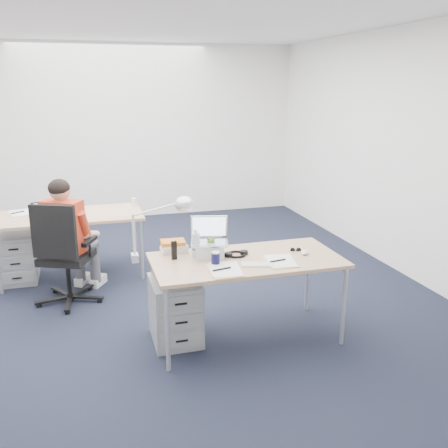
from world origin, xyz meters
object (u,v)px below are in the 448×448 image
object	(u,v)px
desk_lamp	(154,228)
water_bottle	(196,243)
seated_person	(71,238)
office_chair	(67,274)
headphones	(236,254)
bear_figurine	(211,247)
drawer_pedestal_far	(18,257)
dark_laptop	(47,210)
far_cup	(134,202)
desk_near	(247,264)
silver_laptop	(210,238)
can_koozie	(216,258)
drawer_pedestal_near	(175,310)
wireless_keyboard	(258,264)
book_stack	(174,246)
cordless_phone	(174,250)
desk_far	(70,219)
sunglasses	(296,250)

from	to	relation	value
desk_lamp	water_bottle	bearing A→B (deg)	8.64
seated_person	office_chair	bearing A→B (deg)	-83.66
headphones	water_bottle	distance (m)	0.36
bear_figurine	office_chair	bearing A→B (deg)	121.07
seated_person	desk_lamp	size ratio (longest dim) A/B	2.29
drawer_pedestal_far	dark_laptop	bearing A→B (deg)	-25.04
dark_laptop	far_cup	size ratio (longest dim) A/B	2.92
dark_laptop	desk_near	bearing A→B (deg)	-68.27
desk_near	seated_person	distance (m)	1.97
silver_laptop	can_koozie	size ratio (longest dim) A/B	2.96
headphones	dark_laptop	world-z (taller)	dark_laptop
office_chair	far_cup	world-z (taller)	office_chair
drawer_pedestal_near	far_cup	bearing A→B (deg)	92.70
office_chair	wireless_keyboard	world-z (taller)	office_chair
book_stack	seated_person	bearing A→B (deg)	131.19
desk_near	cordless_phone	bearing A→B (deg)	165.81
desk_far	drawer_pedestal_far	xyz separation A→B (m)	(-0.60, 0.01, -0.41)
headphones	seated_person	bearing A→B (deg)	130.67
seated_person	dark_laptop	distance (m)	0.55
headphones	desk_lamp	xyz separation A→B (m)	(-0.69, 0.09, 0.26)
sunglasses	drawer_pedestal_far	bearing A→B (deg)	159.11
wireless_keyboard	can_koozie	world-z (taller)	can_koozie
far_cup	cordless_phone	bearing A→B (deg)	-87.03
drawer_pedestal_near	dark_laptop	world-z (taller)	dark_laptop
sunglasses	desk_near	bearing A→B (deg)	-156.29
sunglasses	far_cup	world-z (taller)	far_cup
can_koozie	book_stack	distance (m)	0.50
desk_near	headphones	bearing A→B (deg)	121.89
book_stack	can_koozie	bearing A→B (deg)	-57.82
seated_person	wireless_keyboard	bearing A→B (deg)	-16.04
drawer_pedestal_far	book_stack	size ratio (longest dim) A/B	2.45
far_cup	wireless_keyboard	bearing A→B (deg)	-72.84
headphones	desk_lamp	world-z (taller)	desk_lamp
drawer_pedestal_near	wireless_keyboard	xyz separation A→B (m)	(0.63, -0.30, 0.46)
drawer_pedestal_near	wireless_keyboard	distance (m)	0.84
office_chair	water_bottle	xyz separation A→B (m)	(1.11, -1.01, 0.54)
drawer_pedestal_near	bear_figurine	world-z (taller)	bear_figurine
can_koozie	bear_figurine	xyz separation A→B (m)	(0.02, 0.21, 0.03)
desk_lamp	drawer_pedestal_near	bearing A→B (deg)	-14.17
desk_far	desk_lamp	xyz separation A→B (m)	(0.70, -1.78, 0.32)
desk_near	drawer_pedestal_near	xyz separation A→B (m)	(-0.60, 0.12, -0.41)
desk_near	seated_person	world-z (taller)	seated_person
desk_near	desk_lamp	bearing A→B (deg)	165.96
office_chair	can_koozie	xyz separation A→B (m)	(1.21, -1.26, 0.48)
bear_figurine	desk_lamp	distance (m)	0.51
headphones	drawer_pedestal_near	bearing A→B (deg)	170.35
desk_near	office_chair	distance (m)	1.96
sunglasses	office_chair	bearing A→B (deg)	166.68
silver_laptop	desk_lamp	distance (m)	0.48
wireless_keyboard	water_bottle	xyz separation A→B (m)	(-0.43, 0.36, 0.11)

